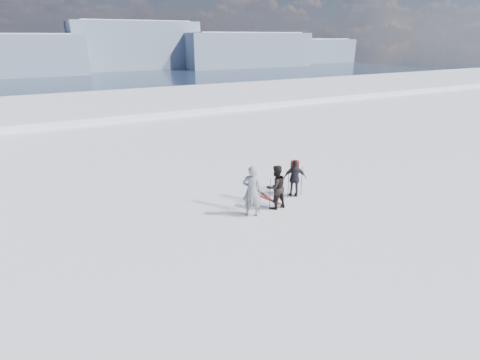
% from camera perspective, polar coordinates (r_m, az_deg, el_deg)
% --- Properties ---
extents(lake_basin, '(820.00, 820.00, 71.62)m').
position_cam_1_polar(lake_basin, '(40.57, -15.80, 1.90)').
color(lake_basin, white).
rests_on(lake_basin, ground).
extents(far_mountain_range, '(770.00, 110.00, 53.00)m').
position_cam_1_polar(far_mountain_range, '(464.25, -24.33, 17.66)').
color(far_mountain_range, slate).
rests_on(far_mountain_range, ground).
extents(skier_grey, '(0.85, 0.79, 1.96)m').
position_cam_1_polar(skier_grey, '(13.70, 1.85, -1.69)').
color(skier_grey, gray).
rests_on(skier_grey, ground).
extents(skier_dark, '(0.88, 0.71, 1.75)m').
position_cam_1_polar(skier_dark, '(14.38, 5.47, -1.08)').
color(skier_dark, black).
rests_on(skier_dark, ground).
extents(skier_pack, '(1.01, 0.80, 1.60)m').
position_cam_1_polar(skier_pack, '(15.57, 8.36, 0.26)').
color(skier_pack, black).
rests_on(skier_pack, ground).
extents(backpack, '(0.39, 0.34, 0.50)m').
position_cam_1_polar(backpack, '(15.47, 8.46, 4.23)').
color(backpack, red).
rests_on(backpack, skier_pack).
extents(ski_poles, '(3.04, 0.82, 1.29)m').
position_cam_1_polar(ski_poles, '(14.60, 5.48, -1.83)').
color(ski_poles, black).
rests_on(ski_poles, ground).
extents(skis_loose, '(0.57, 1.70, 0.03)m').
position_cam_1_polar(skis_loose, '(15.58, 3.97, -2.67)').
color(skis_loose, black).
rests_on(skis_loose, ground).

